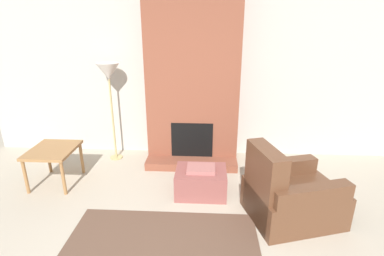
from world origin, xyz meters
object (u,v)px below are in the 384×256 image
object	(u,v)px
ottoman	(201,181)
side_table	(53,153)
armchair	(288,197)
floor_lamp_left	(109,75)

from	to	relation	value
ottoman	side_table	distance (m)	2.07
armchair	side_table	world-z (taller)	armchair
floor_lamp_left	armchair	bearing A→B (deg)	-30.92
side_table	floor_lamp_left	xyz separation A→B (m)	(0.60, 0.84, 0.94)
ottoman	floor_lamp_left	distance (m)	2.14
side_table	floor_lamp_left	size ratio (longest dim) A/B	0.43
side_table	floor_lamp_left	distance (m)	1.39
ottoman	floor_lamp_left	xyz separation A→B (m)	(-1.45, 1.00, 1.21)
armchair	floor_lamp_left	xyz separation A→B (m)	(-2.45, 1.47, 1.11)
ottoman	side_table	bearing A→B (deg)	175.28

